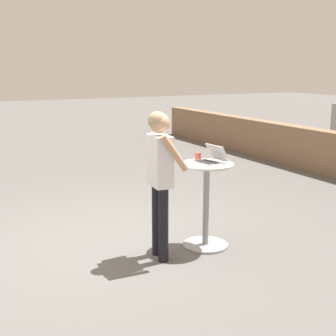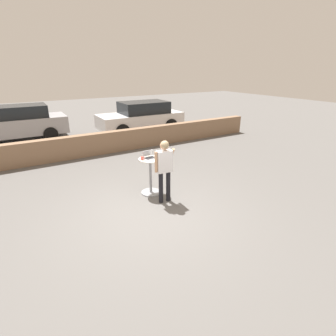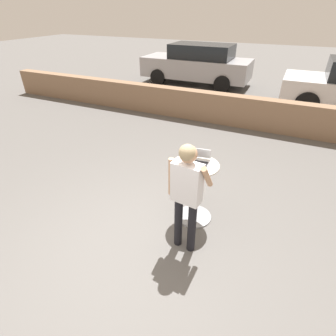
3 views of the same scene
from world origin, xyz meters
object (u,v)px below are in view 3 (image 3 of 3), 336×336
at_px(laptop, 199,160).
at_px(standing_person, 187,188).
at_px(coffee_mug, 184,158).
at_px(parked_car_further_down, 197,64).
at_px(cafe_table, 196,190).

distance_m(laptop, standing_person, 0.68).
xyz_separation_m(coffee_mug, parked_car_further_down, (-2.57, 8.03, -0.21)).
bearing_deg(laptop, coffee_mug, -171.46).
distance_m(cafe_table, parked_car_further_down, 8.52).
bearing_deg(cafe_table, parked_car_further_down, 109.10).
height_order(cafe_table, coffee_mug, coffee_mug).
bearing_deg(cafe_table, standing_person, -83.75).
bearing_deg(coffee_mug, parked_car_further_down, 107.74).
xyz_separation_m(cafe_table, parked_car_further_down, (-2.79, 8.05, 0.27)).
relative_size(laptop, standing_person, 0.21).
bearing_deg(parked_car_further_down, laptop, -70.83).
xyz_separation_m(laptop, standing_person, (0.08, -0.67, -0.02)).
bearing_deg(laptop, cafe_table, -82.26).
bearing_deg(coffee_mug, standing_person, -65.85).
bearing_deg(laptop, standing_person, -83.64).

